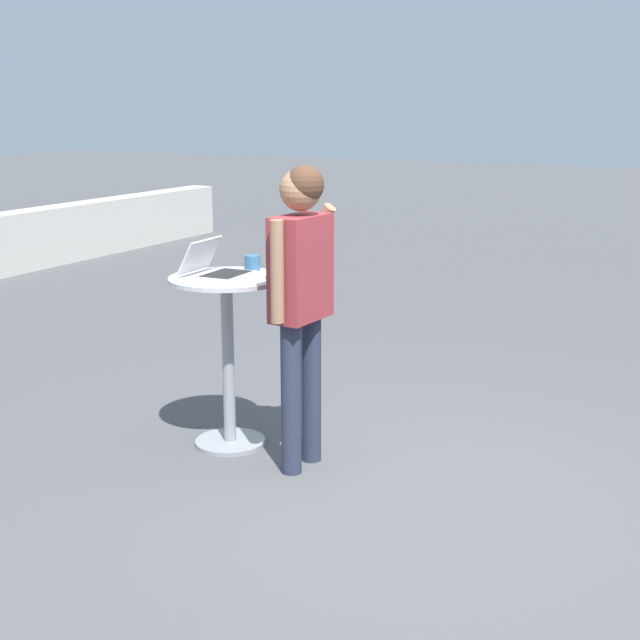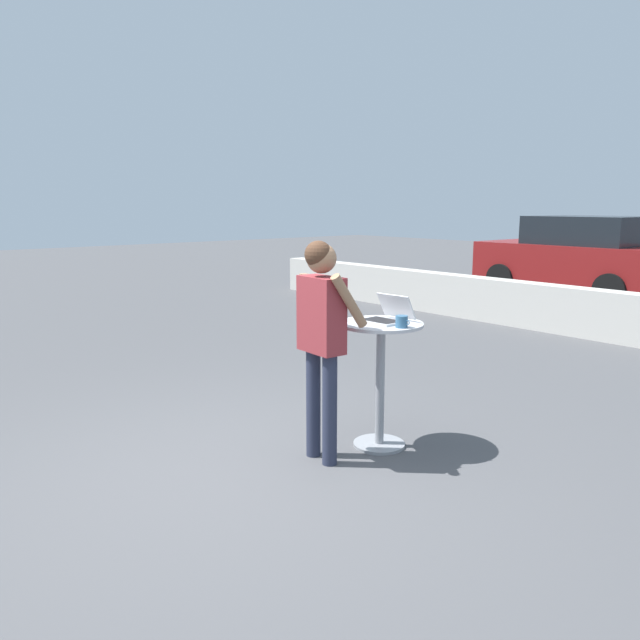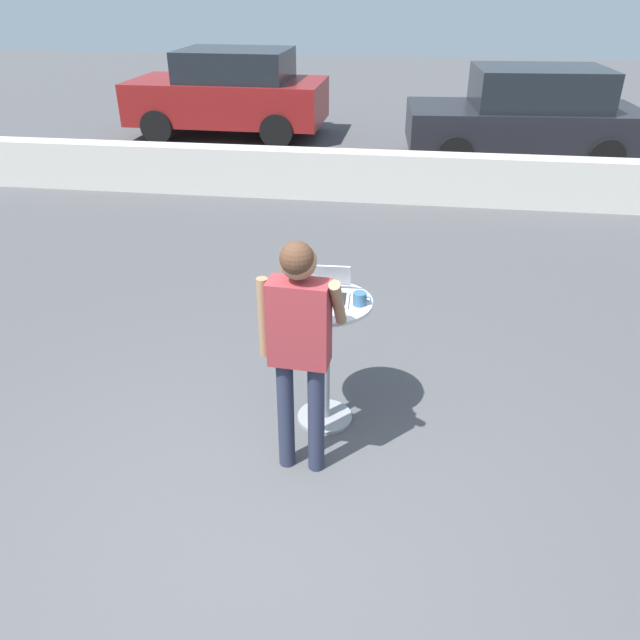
% 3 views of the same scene
% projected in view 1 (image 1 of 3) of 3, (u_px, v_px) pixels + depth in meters
% --- Properties ---
extents(ground_plane, '(50.00, 50.00, 0.00)m').
position_uv_depth(ground_plane, '(399.00, 504.00, 4.48)').
color(ground_plane, '#4C4C4F').
extents(cafe_table, '(0.65, 0.65, 1.01)m').
position_uv_depth(cafe_table, '(228.00, 335.00, 5.10)').
color(cafe_table, gray).
rests_on(cafe_table, ground_plane).
extents(laptop, '(0.33, 0.36, 0.21)m').
position_uv_depth(laptop, '(217.00, 268.00, 5.04)').
color(laptop, silver).
rests_on(laptop, cafe_table).
extents(coffee_mug, '(0.12, 0.09, 0.09)m').
position_uv_depth(coffee_mug, '(252.00, 263.00, 5.20)').
color(coffee_mug, '#336084').
rests_on(coffee_mug, cafe_table).
extents(standing_person, '(0.53, 0.35, 1.65)m').
position_uv_depth(standing_person, '(301.00, 282.00, 4.69)').
color(standing_person, '#282D42').
rests_on(standing_person, ground_plane).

